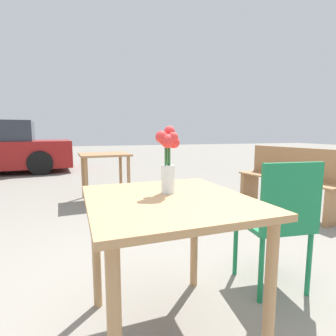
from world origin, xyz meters
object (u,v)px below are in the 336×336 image
(cafe_chair, at_px, (279,218))
(table_back, at_px, (105,162))
(bench_near, at_px, (290,177))
(table_front, at_px, (168,220))
(flower_vase, at_px, (168,158))

(cafe_chair, relative_size, table_back, 1.12)
(bench_near, bearing_deg, table_back, 150.90)
(cafe_chair, relative_size, bench_near, 0.60)
(cafe_chair, bearing_deg, bench_near, 45.89)
(table_front, bearing_deg, bench_near, 36.12)
(table_back, bearing_deg, flower_vase, -87.53)
(table_back, bearing_deg, table_front, -88.11)
(table_front, bearing_deg, table_back, 91.89)
(flower_vase, xyz_separation_m, bench_near, (2.22, 1.56, -0.47))
(flower_vase, bearing_deg, table_front, -107.86)
(flower_vase, distance_m, bench_near, 2.75)
(flower_vase, distance_m, cafe_chair, 0.88)
(flower_vase, height_order, table_back, flower_vase)
(flower_vase, relative_size, bench_near, 0.24)
(table_front, bearing_deg, cafe_chair, 10.72)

